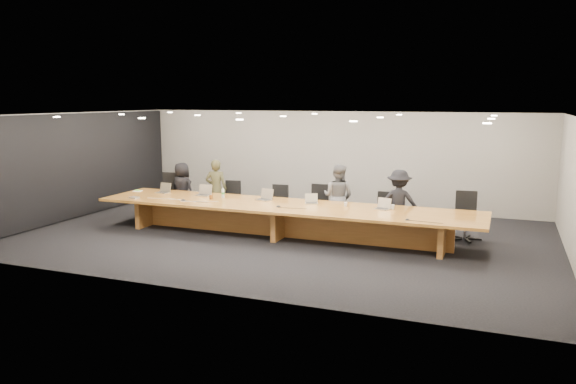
{
  "coord_description": "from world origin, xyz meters",
  "views": [
    {
      "loc": [
        4.71,
        -11.77,
        3.16
      ],
      "look_at": [
        0.0,
        0.3,
        1.0
      ],
      "focal_mm": 35.0,
      "sensor_mm": 36.0,
      "label": 1
    }
  ],
  "objects_px": {
    "chair_mid_right": "(318,205)",
    "conference_table": "(283,214)",
    "chair_right": "(384,213)",
    "chair_far_left": "(167,194)",
    "person_d": "(399,202)",
    "person_b": "(216,189)",
    "laptop_d": "(312,199)",
    "paper_cup_near": "(346,204)",
    "water_bottle": "(223,193)",
    "mic_right": "(408,219)",
    "laptop_e": "(382,204)",
    "chair_left": "(231,200)",
    "chair_mid_left": "(278,205)",
    "mic_left": "(183,200)",
    "laptop_c": "(264,194)",
    "av_box": "(134,198)",
    "amber_mug": "(211,197)",
    "person_a": "(182,189)",
    "laptop_b": "(203,190)",
    "mic_center": "(278,206)",
    "laptop_a": "(162,188)",
    "paper_cup_far": "(393,207)",
    "chair_far_right": "(466,216)",
    "person_c": "(338,197)"
  },
  "relations": [
    {
      "from": "mic_center",
      "to": "paper_cup_far",
      "type": "bearing_deg",
      "value": 14.99
    },
    {
      "from": "laptop_c",
      "to": "chair_left",
      "type": "bearing_deg",
      "value": 160.19
    },
    {
      "from": "chair_mid_right",
      "to": "chair_right",
      "type": "xyz_separation_m",
      "value": [
        1.7,
        -0.16,
        -0.03
      ]
    },
    {
      "from": "laptop_a",
      "to": "mic_right",
      "type": "bearing_deg",
      "value": -1.92
    },
    {
      "from": "chair_left",
      "to": "chair_far_right",
      "type": "distance_m",
      "value": 6.0
    },
    {
      "from": "laptop_b",
      "to": "mic_center",
      "type": "bearing_deg",
      "value": -17.06
    },
    {
      "from": "chair_left",
      "to": "person_a",
      "type": "height_order",
      "value": "person_a"
    },
    {
      "from": "person_b",
      "to": "mic_center",
      "type": "distance_m",
      "value": 2.85
    },
    {
      "from": "laptop_d",
      "to": "av_box",
      "type": "xyz_separation_m",
      "value": [
        -4.29,
        -0.91,
        -0.1
      ]
    },
    {
      "from": "chair_mid_right",
      "to": "conference_table",
      "type": "bearing_deg",
      "value": -109.7
    },
    {
      "from": "laptop_b",
      "to": "av_box",
      "type": "relative_size",
      "value": 1.6
    },
    {
      "from": "laptop_d",
      "to": "amber_mug",
      "type": "bearing_deg",
      "value": 164.54
    },
    {
      "from": "chair_far_left",
      "to": "laptop_e",
      "type": "height_order",
      "value": "chair_far_left"
    },
    {
      "from": "laptop_a",
      "to": "laptop_b",
      "type": "height_order",
      "value": "laptop_b"
    },
    {
      "from": "person_a",
      "to": "chair_mid_left",
      "type": "bearing_deg",
      "value": -173.31
    },
    {
      "from": "water_bottle",
      "to": "mic_left",
      "type": "distance_m",
      "value": 0.99
    },
    {
      "from": "person_d",
      "to": "chair_mid_right",
      "type": "bearing_deg",
      "value": -9.46
    },
    {
      "from": "conference_table",
      "to": "mic_center",
      "type": "height_order",
      "value": "mic_center"
    },
    {
      "from": "conference_table",
      "to": "laptop_c",
      "type": "xyz_separation_m",
      "value": [
        -0.65,
        0.37,
        0.37
      ]
    },
    {
      "from": "paper_cup_near",
      "to": "mic_left",
      "type": "bearing_deg",
      "value": -169.36
    },
    {
      "from": "person_b",
      "to": "laptop_c",
      "type": "distance_m",
      "value": 1.97
    },
    {
      "from": "person_d",
      "to": "paper_cup_near",
      "type": "distance_m",
      "value": 1.33
    },
    {
      "from": "amber_mug",
      "to": "paper_cup_near",
      "type": "distance_m",
      "value": 3.31
    },
    {
      "from": "chair_mid_left",
      "to": "chair_left",
      "type": "bearing_deg",
      "value": 170.4
    },
    {
      "from": "chair_far_left",
      "to": "person_d",
      "type": "distance_m",
      "value": 6.37
    },
    {
      "from": "chair_right",
      "to": "paper_cup_far",
      "type": "relative_size",
      "value": 9.74
    },
    {
      "from": "chair_left",
      "to": "person_d",
      "type": "distance_m",
      "value": 4.5
    },
    {
      "from": "person_d",
      "to": "water_bottle",
      "type": "xyz_separation_m",
      "value": [
        -4.18,
        -0.82,
        0.09
      ]
    },
    {
      "from": "conference_table",
      "to": "chair_left",
      "type": "distance_m",
      "value": 2.44
    },
    {
      "from": "chair_mid_right",
      "to": "paper_cup_far",
      "type": "height_order",
      "value": "chair_mid_right"
    },
    {
      "from": "paper_cup_far",
      "to": "chair_mid_left",
      "type": "bearing_deg",
      "value": 165.73
    },
    {
      "from": "person_a",
      "to": "paper_cup_near",
      "type": "distance_m",
      "value": 4.92
    },
    {
      "from": "mic_left",
      "to": "chair_right",
      "type": "bearing_deg",
      "value": 18.96
    },
    {
      "from": "person_a",
      "to": "laptop_c",
      "type": "bearing_deg",
      "value": 170.98
    },
    {
      "from": "laptop_b",
      "to": "paper_cup_near",
      "type": "xyz_separation_m",
      "value": [
        3.72,
        -0.05,
        -0.09
      ]
    },
    {
      "from": "chair_mid_left",
      "to": "laptop_a",
      "type": "bearing_deg",
      "value": -167.34
    },
    {
      "from": "person_a",
      "to": "mic_left",
      "type": "relative_size",
      "value": 11.78
    },
    {
      "from": "person_b",
      "to": "paper_cup_near",
      "type": "xyz_separation_m",
      "value": [
        3.8,
        -0.88,
        0.01
      ]
    },
    {
      "from": "person_c",
      "to": "mic_left",
      "type": "height_order",
      "value": "person_c"
    },
    {
      "from": "chair_right",
      "to": "paper_cup_near",
      "type": "distance_m",
      "value": 1.14
    },
    {
      "from": "person_b",
      "to": "av_box",
      "type": "bearing_deg",
      "value": 39.25
    },
    {
      "from": "chair_mid_left",
      "to": "laptop_a",
      "type": "relative_size",
      "value": 3.02
    },
    {
      "from": "chair_far_left",
      "to": "chair_mid_right",
      "type": "bearing_deg",
      "value": 1.84
    },
    {
      "from": "chair_far_left",
      "to": "person_d",
      "type": "bearing_deg",
      "value": -0.78
    },
    {
      "from": "water_bottle",
      "to": "mic_right",
      "type": "bearing_deg",
      "value": -11.5
    },
    {
      "from": "person_a",
      "to": "mic_center",
      "type": "xyz_separation_m",
      "value": [
        3.45,
        -1.5,
        0.04
      ]
    },
    {
      "from": "person_d",
      "to": "person_b",
      "type": "bearing_deg",
      "value": -4.95
    },
    {
      "from": "conference_table",
      "to": "chair_far_left",
      "type": "relative_size",
      "value": 7.67
    },
    {
      "from": "laptop_d",
      "to": "paper_cup_near",
      "type": "bearing_deg",
      "value": -24.74
    },
    {
      "from": "person_d",
      "to": "laptop_e",
      "type": "distance_m",
      "value": 0.9
    }
  ]
}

